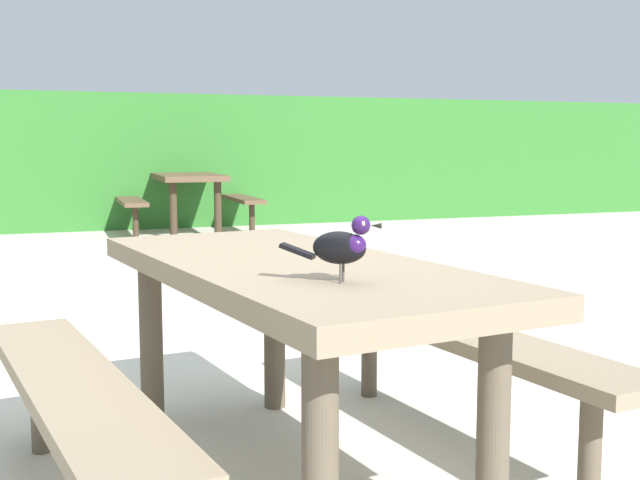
{
  "coord_description": "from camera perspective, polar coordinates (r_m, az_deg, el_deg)",
  "views": [
    {
      "loc": [
        -0.76,
        -2.76,
        1.12
      ],
      "look_at": [
        0.06,
        -0.58,
        0.84
      ],
      "focal_mm": 45.57,
      "sensor_mm": 36.0,
      "label": 1
    }
  ],
  "objects": [
    {
      "name": "picnic_table_mid_left",
      "position": [
        10.45,
        -9.41,
        3.61
      ],
      "size": [
        1.74,
        1.82,
        0.74
      ],
      "color": "brown",
      "rests_on": "ground"
    },
    {
      "name": "picnic_table_foreground",
      "position": [
        2.67,
        -2.07,
        -5.32
      ],
      "size": [
        1.89,
        1.92,
        0.74
      ],
      "color": "#84725B",
      "rests_on": "ground"
    },
    {
      "name": "bird_grackle",
      "position": [
        2.2,
        1.63,
        -0.37
      ],
      "size": [
        0.24,
        0.19,
        0.18
      ],
      "color": "black",
      "rests_on": "picnic_table_foreground"
    },
    {
      "name": "ground_plane",
      "position": [
        3.07,
        -4.98,
        -14.58
      ],
      "size": [
        60.0,
        60.0,
        0.0
      ],
      "primitive_type": "plane",
      "color": "beige"
    },
    {
      "name": "hedge_wall",
      "position": [
        11.68,
        -16.88,
        5.35
      ],
      "size": [
        28.0,
        1.89,
        1.77
      ],
      "primitive_type": "cube",
      "color": "#2D6B28",
      "rests_on": "ground"
    }
  ]
}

